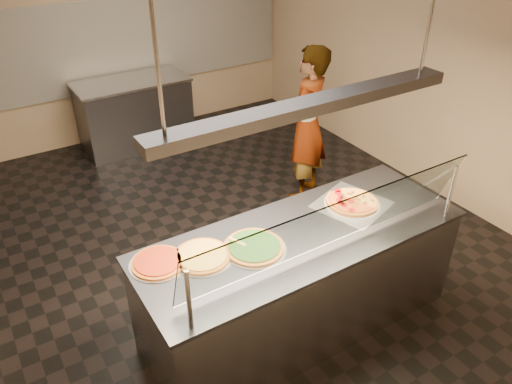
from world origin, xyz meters
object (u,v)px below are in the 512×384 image
half_pizza_sausage (361,198)px  worker (307,126)px  sneeze_guard (335,224)px  pizza_spinach (254,247)px  half_pizza_pepperoni (342,204)px  prep_table (135,113)px  pizza_spatula (245,241)px  pizza_tomato (158,262)px  serving_counter (300,280)px  pizza_cheese (202,255)px  heat_lamp_housing (310,106)px  perforated_tray (352,204)px

half_pizza_sausage → worker: (0.58, 1.51, -0.07)m
sneeze_guard → pizza_spinach: size_ratio=5.06×
half_pizza_pepperoni → pizza_spinach: half_pizza_pepperoni is taller
half_pizza_sausage → prep_table: bearing=98.9°
pizza_spatula → pizza_tomato: bearing=168.0°
half_pizza_sausage → worker: size_ratio=0.26×
pizza_spinach → half_pizza_pepperoni: bearing=4.5°
half_pizza_pepperoni → pizza_tomato: (-1.53, 0.13, -0.02)m
serving_counter → pizza_cheese: 0.92m
pizza_tomato → pizza_cheese: bearing=-18.1°
half_pizza_sausage → pizza_spinach: (-1.08, -0.07, -0.01)m
serving_counter → half_pizza_sausage: (0.68, 0.11, 0.49)m
pizza_cheese → pizza_spatula: 0.34m
heat_lamp_housing → pizza_spinach: bearing=174.4°
pizza_cheese → worker: worker is taller
pizza_spinach → worker: bearing=43.5°
sneeze_guard → worker: worker is taller
pizza_spinach → heat_lamp_housing: 1.08m
perforated_tray → prep_table: 3.89m
pizza_spinach → pizza_tomato: size_ratio=1.15×
sneeze_guard → perforated_tray: size_ratio=3.60×
serving_counter → sneeze_guard: 0.83m
prep_table → pizza_spinach: bearing=-97.1°
sneeze_guard → pizza_tomato: (-1.06, 0.59, -0.28)m
serving_counter → worker: worker is taller
serving_counter → pizza_tomato: 1.18m
serving_counter → pizza_spatula: size_ratio=10.18×
worker → pizza_cheese: bearing=4.5°
pizza_spinach → pizza_tomato: bearing=162.6°
worker → prep_table: bearing=-94.6°
pizza_spinach → pizza_tomato: pizza_spinach is taller
pizza_spinach → prep_table: (0.48, 3.90, -0.48)m
half_pizza_pepperoni → pizza_spatula: size_ratio=1.85×
half_pizza_pepperoni → heat_lamp_housing: size_ratio=0.20×
half_pizza_pepperoni → pizza_cheese: 1.24m
pizza_cheese → heat_lamp_housing: heat_lamp_housing is taller
sneeze_guard → pizza_tomato: 1.24m
pizza_cheese → heat_lamp_housing: 1.27m
pizza_spinach → pizza_spatula: size_ratio=1.82×
sneeze_guard → pizza_cheese: (-0.77, 0.49, -0.28)m
pizza_spatula → half_pizza_sausage: bearing=-0.3°
pizza_tomato → prep_table: size_ratio=0.27×
serving_counter → sneeze_guard: size_ratio=1.10×
half_pizza_sausage → pizza_spatula: half_pizza_sausage is taller
serving_counter → pizza_spinach: size_ratio=5.58×
pizza_tomato → worker: size_ratio=0.23×
half_pizza_sausage → pizza_spinach: half_pizza_sausage is taller
half_pizza_sausage → pizza_spatula: size_ratio=1.85×
perforated_tray → prep_table: bearing=97.4°
half_pizza_sausage → pizza_cheese: 1.45m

